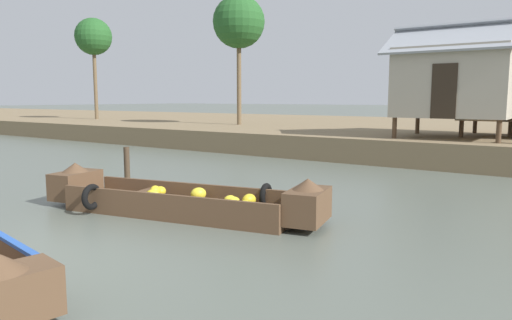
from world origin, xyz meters
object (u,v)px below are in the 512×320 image
(banana_boat, at_px, (180,200))
(palm_tree_far, at_px, (93,37))
(stilt_house_left, at_px, (456,81))
(mooring_post, at_px, (127,170))
(palm_tree_near, at_px, (239,23))

(banana_boat, xyz_separation_m, palm_tree_far, (-21.13, 13.86, 6.07))
(stilt_house_left, relative_size, mooring_post, 3.96)
(palm_tree_near, bearing_deg, stilt_house_left, -12.77)
(palm_tree_near, xyz_separation_m, palm_tree_far, (-12.19, -0.05, 0.10))
(palm_tree_far, distance_m, mooring_post, 23.27)
(stilt_house_left, height_order, palm_tree_far, palm_tree_far)
(stilt_house_left, distance_m, palm_tree_near, 12.32)
(banana_boat, xyz_separation_m, palm_tree_near, (-8.93, 13.90, 5.98))
(stilt_house_left, bearing_deg, palm_tree_far, 173.82)
(banana_boat, height_order, stilt_house_left, stilt_house_left)
(palm_tree_near, height_order, mooring_post, palm_tree_near)
(banana_boat, distance_m, mooring_post, 2.85)
(palm_tree_near, relative_size, palm_tree_far, 1.01)
(palm_tree_near, xyz_separation_m, mooring_post, (6.25, -12.98, -5.72))
(palm_tree_near, bearing_deg, palm_tree_far, -179.78)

